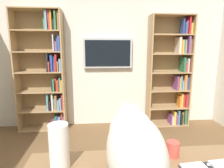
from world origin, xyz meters
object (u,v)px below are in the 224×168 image
bookshelf_left (173,74)px  wall_mounted_tv (108,53)px  coffee_mug (173,149)px  paper_towel_roll (59,147)px  cat (134,145)px  bookshelf_right (47,73)px

bookshelf_left → wall_mounted_tv: size_ratio=2.29×
wall_mounted_tv → coffee_mug: (-0.26, 2.36, -0.56)m
wall_mounted_tv → paper_towel_roll: wall_mounted_tv is taller
bookshelf_left → cat: size_ratio=3.16×
cat → paper_towel_roll: cat is taller
wall_mounted_tv → coffee_mug: size_ratio=9.24×
bookshelf_left → paper_towel_roll: 2.87m
bookshelf_right → coffee_mug: bearing=120.6°
bookshelf_right → coffee_mug: 2.65m
paper_towel_roll → bookshelf_left: bearing=-125.3°
wall_mounted_tv → cat: size_ratio=1.38×
cat → paper_towel_roll: 0.42m
wall_mounted_tv → bookshelf_left: bearing=176.0°
bookshelf_right → wall_mounted_tv: 1.14m
paper_towel_roll → coffee_mug: bearing=-174.9°
bookshelf_left → paper_towel_roll: (1.66, 2.34, -0.09)m
bookshelf_right → paper_towel_roll: 2.43m
bookshelf_left → wall_mounted_tv: (1.23, -0.09, 0.38)m
bookshelf_right → cat: size_ratio=3.26×
coffee_mug → wall_mounted_tv: bearing=-83.7°
cat → paper_towel_roll: size_ratio=2.43×
bookshelf_right → coffee_mug: size_ratio=21.84×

